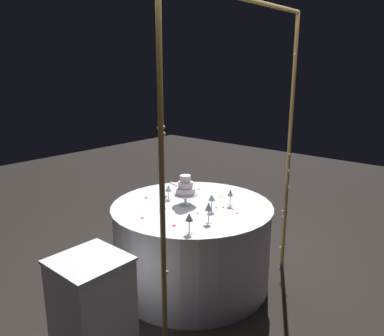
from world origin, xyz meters
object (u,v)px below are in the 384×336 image
Objects in this scene: wine_glass_2 at (169,189)px; cake_knife at (176,186)px; wine_glass_0 at (164,195)px; wine_glass_4 at (230,194)px; wine_glass_1 at (189,218)px; tiered_cake at (185,188)px; main_table at (192,244)px; side_table at (93,312)px; wine_glass_3 at (209,207)px; wine_glass_5 at (212,198)px; decorative_arch at (240,125)px.

wine_glass_2 reaches higher than cake_knife.
wine_glass_2 is (-0.21, -0.14, -0.02)m from wine_glass_0.
wine_glass_1 is at bearing 9.39° from wine_glass_4.
tiered_cake is 1.97× the size of wine_glass_2.
wine_glass_1 is at bearing 55.21° from wine_glass_2.
side_table reaches higher than main_table.
cake_knife is (-0.81, -0.89, -0.12)m from wine_glass_1.
tiered_cake reaches higher than wine_glass_3.
wine_glass_1 is (0.44, 0.43, -0.04)m from tiered_cake.
wine_glass_0 reaches higher than cake_knife.
wine_glass_0 is at bearing -59.04° from wine_glass_5.
wine_glass_2 is at bearing -145.86° from wine_glass_0.
wine_glass_4 is 0.23m from wine_glass_5.
wine_glass_3 is at bearing -176.83° from wine_glass_1.
wine_glass_3 is 1.15× the size of wine_glass_5.
wine_glass_5 is at bearing 65.12° from cake_knife.
tiered_cake reaches higher than wine_glass_4.
wine_glass_5 is 0.54× the size of cake_knife.
decorative_arch is 15.32× the size of wine_glass_1.
cake_knife is (-0.33, -1.00, -0.77)m from decorative_arch.
wine_glass_5 is at bearing -9.72° from wine_glass_4.
side_table is 1.53m from wine_glass_4.
wine_glass_0 reaches higher than side_table.
wine_glass_0 is at bearing 34.14° from wine_glass_2.
wine_glass_1 is at bearing 3.17° from wine_glass_3.
decorative_arch is 1.69× the size of main_table.
wine_glass_0 is 0.60m from wine_glass_4.
wine_glass_4 is (-0.44, 0.40, -0.01)m from wine_glass_0.
wine_glass_1 is 0.80m from wine_glass_2.
wine_glass_1 reaches higher than wine_glass_4.
wine_glass_2 is 0.59m from wine_glass_4.
tiered_cake is at bearing 154.91° from wine_glass_0.
side_table and cake_knife have the same top height.
wine_glass_1 is at bearing 164.14° from side_table.
side_table is at bearing 23.57° from cake_knife.
wine_glass_2 is 0.90× the size of wine_glass_4.
wine_glass_3 reaches higher than wine_glass_0.
wine_glass_3 is (0.19, 0.42, -0.03)m from tiered_cake.
wine_glass_0 reaches higher than main_table.
main_table is 0.61m from wine_glass_4.
decorative_arch is at bearing 46.60° from wine_glass_4.
main_table is at bearing 95.77° from wine_glass_2.
cake_knife is at bearing -114.88° from wine_glass_5.
decorative_arch reaches higher than wine_glass_3.
cake_knife is (-0.12, -0.78, -0.11)m from wine_glass_4.
cake_knife is (-1.56, -0.68, 0.39)m from side_table.
side_table is at bearing -3.86° from wine_glass_4.
wine_glass_5 is (0.01, -0.26, -0.66)m from decorative_arch.
side_table is at bearing 17.08° from wine_glass_0.
wine_glass_5 is at bearing 91.62° from wine_glass_2.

